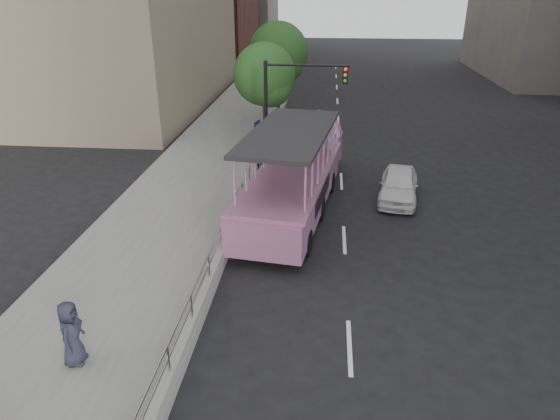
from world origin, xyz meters
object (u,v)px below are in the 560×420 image
Objects in this scene: pedestrian_far at (71,333)px; traffic_signal at (290,96)px; parking_sign at (258,143)px; street_tree_near at (266,77)px; car at (399,185)px; duck_boat at (297,175)px; street_tree_far at (280,55)px.

pedestrian_far is 0.32× the size of traffic_signal.
parking_sign is 0.50× the size of street_tree_near.
car is 10.82m from street_tree_near.
street_tree_near is at bearing 92.92° from parking_sign.
car is 6.77m from parking_sign.
car is 0.69× the size of street_tree_near.
street_tree_near is at bearing 139.79° from car.
street_tree_near is (-2.35, 8.89, 2.47)m from duck_boat.
street_tree_far reaches higher than duck_boat.
duck_boat is 4.51m from car.
car is 1.38× the size of parking_sign.
street_tree_far is (-0.10, 11.96, 2.53)m from parking_sign.
pedestrian_far is at bearing -113.73° from duck_boat.
car is at bearing -49.71° from street_tree_near.
car is 0.76× the size of traffic_signal.
duck_boat is at bearing -81.78° from street_tree_far.
traffic_signal reaches higher than parking_sign.
duck_boat is at bearing -157.57° from car.
duck_boat is 3.93× the size of parking_sign.
parking_sign is (2.59, 13.47, 0.64)m from pedestrian_far.
street_tree_near reaches higher than pedestrian_far.
traffic_signal is (-5.10, 4.47, 2.83)m from car.
parking_sign is 0.55× the size of traffic_signal.
pedestrian_far is at bearing -118.39° from car.
traffic_signal reaches higher than pedestrian_far.
parking_sign is 3.32m from traffic_signal.
street_tree_near is 6.02m from street_tree_far.
traffic_signal is at bearing -65.02° from street_tree_near.
duck_boat reaches higher than pedestrian_far.
duck_boat is 2.15× the size of traffic_signal.
pedestrian_far is 0.29× the size of street_tree_near.
street_tree_far reaches higher than street_tree_near.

